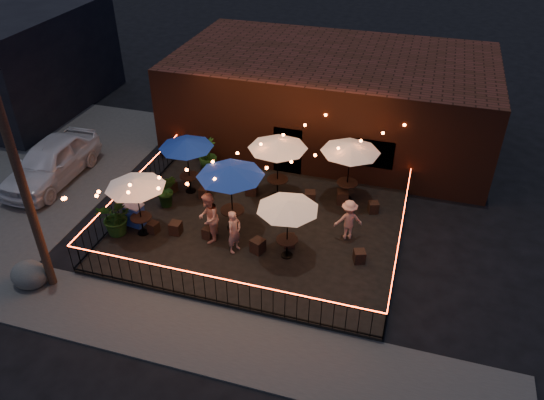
{
  "coord_description": "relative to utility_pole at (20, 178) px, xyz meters",
  "views": [
    {
      "loc": [
        4.96,
        -12.59,
        11.75
      ],
      "look_at": [
        0.47,
        2.23,
        1.27
      ],
      "focal_mm": 35.0,
      "sensor_mm": 36.0,
      "label": 1
    }
  ],
  "objects": [
    {
      "name": "cafe_table_4",
      "position": [
        6.85,
        3.34,
        -1.79
      ],
      "size": [
        2.46,
        2.46,
        2.25
      ],
      "rotation": [
        0.0,
        0.0,
        -0.24
      ],
      "color": "black",
      "rests_on": "patio"
    },
    {
      "name": "boulder",
      "position": [
        -0.63,
        -0.22,
        -3.6
      ],
      "size": [
        1.15,
        1.02,
        0.8
      ],
      "primitive_type": "ellipsoid",
      "rotation": [
        0.0,
        0.0,
        0.15
      ],
      "color": "#4B4B46",
      "rests_on": "ground"
    },
    {
      "name": "sidewalk",
      "position": [
        5.4,
        -0.65,
        -3.98
      ],
      "size": [
        18.0,
        2.5,
        0.05
      ],
      "primitive_type": "cube",
      "color": "#3F3D3A",
      "rests_on": "ground"
    },
    {
      "name": "cafe_table_1",
      "position": [
        2.09,
        6.09,
        -1.73
      ],
      "size": [
        2.8,
        2.8,
        2.32
      ],
      "rotation": [
        0.0,
        0.0,
        0.43
      ],
      "color": "black",
      "rests_on": "patio"
    },
    {
      "name": "bistro_chair_7",
      "position": [
        6.84,
        6.69,
        -3.61
      ],
      "size": [
        0.49,
        0.49,
        0.48
      ],
      "primitive_type": "cube",
      "rotation": [
        0.0,
        0.0,
        3.39
      ],
      "color": "black",
      "rests_on": "patio"
    },
    {
      "name": "cafe_table_3",
      "position": [
        5.51,
        6.77,
        -1.57
      ],
      "size": [
        2.75,
        2.75,
        2.5
      ],
      "rotation": [
        0.0,
        0.0,
        0.25
      ],
      "color": "black",
      "rests_on": "patio"
    },
    {
      "name": "fence_left",
      "position": [
        0.4,
        4.6,
        -3.34
      ],
      "size": [
        0.04,
        8.0,
        1.04
      ],
      "rotation": [
        0.0,
        0.0,
        1.57
      ],
      "color": "black",
      "rests_on": "patio"
    },
    {
      "name": "potted_shrub_a",
      "position": [
        0.8,
        2.8,
        -3.14
      ],
      "size": [
        1.37,
        1.21,
        1.42
      ],
      "primitive_type": "imported",
      "rotation": [
        0.0,
        0.0,
        -0.08
      ],
      "color": "#10400C",
      "rests_on": "patio"
    },
    {
      "name": "cafe_table_0",
      "position": [
        1.6,
        3.06,
        -1.77
      ],
      "size": [
        2.29,
        2.29,
        2.28
      ],
      "rotation": [
        0.0,
        0.0,
        -0.12
      ],
      "color": "black",
      "rests_on": "patio"
    },
    {
      "name": "patron_b",
      "position": [
        4.03,
        3.4,
        -2.91
      ],
      "size": [
        0.91,
        1.06,
        1.89
      ],
      "primitive_type": "imported",
      "rotation": [
        0.0,
        0.0,
        -1.33
      ],
      "color": "beige",
      "rests_on": "patio"
    },
    {
      "name": "fence_front",
      "position": [
        5.4,
        0.6,
        -3.34
      ],
      "size": [
        10.0,
        0.04,
        1.04
      ],
      "color": "black",
      "rests_on": "patio"
    },
    {
      "name": "bistro_chair_0",
      "position": [
        1.94,
        3.22,
        -3.65
      ],
      "size": [
        0.41,
        0.41,
        0.4
      ],
      "primitive_type": "cube",
      "rotation": [
        0.0,
        0.0,
        -0.23
      ],
      "color": "black",
      "rests_on": "patio"
    },
    {
      "name": "parking_lot",
      "position": [
        -6.6,
        6.6,
        -3.99
      ],
      "size": [
        11.0,
        12.0,
        0.02
      ],
      "primitive_type": "cube",
      "color": "#3F3D3A",
      "rests_on": "ground"
    },
    {
      "name": "bistro_chair_2",
      "position": [
        1.37,
        5.85,
        -3.63
      ],
      "size": [
        0.49,
        0.49,
        0.44
      ],
      "primitive_type": "cube",
      "rotation": [
        0.0,
        0.0,
        -0.42
      ],
      "color": "black",
      "rests_on": "patio"
    },
    {
      "name": "cafe_table_5",
      "position": [
        8.14,
        7.32,
        -1.59
      ],
      "size": [
        2.6,
        2.6,
        2.47
      ],
      "rotation": [
        0.0,
        0.0,
        0.18
      ],
      "color": "black",
      "rests_on": "patio"
    },
    {
      "name": "bistro_chair_11",
      "position": [
        9.27,
        6.75,
        -3.64
      ],
      "size": [
        0.46,
        0.46,
        0.42
      ],
      "primitive_type": "cube",
      "rotation": [
        0.0,
        0.0,
        3.5
      ],
      "color": "black",
      "rests_on": "patio"
    },
    {
      "name": "patron_a",
      "position": [
        5.07,
        3.11,
        -3.05
      ],
      "size": [
        0.55,
        0.67,
        1.59
      ],
      "primitive_type": "imported",
      "rotation": [
        0.0,
        0.0,
        1.24
      ],
      "color": "#D2AF86",
      "rests_on": "patio"
    },
    {
      "name": "potted_shrub_c",
      "position": [
        2.09,
        7.93,
        -3.15
      ],
      "size": [
        1.0,
        1.0,
        1.39
      ],
      "primitive_type": "imported",
      "rotation": [
        0.0,
        0.0,
        -0.34
      ],
      "color": "#0F3D0C",
      "rests_on": "patio"
    },
    {
      "name": "car_white",
      "position": [
        -3.82,
        5.46,
        -3.14
      ],
      "size": [
        2.14,
        5.07,
        1.71
      ],
      "primitive_type": "imported",
      "rotation": [
        0.0,
        0.0,
        0.02
      ],
      "color": "white",
      "rests_on": "ground"
    },
    {
      "name": "ground",
      "position": [
        5.4,
        2.6,
        -4.0
      ],
      "size": [
        110.0,
        110.0,
        0.0
      ],
      "primitive_type": "plane",
      "color": "black",
      "rests_on": "ground"
    },
    {
      "name": "bistro_chair_3",
      "position": [
        2.81,
        5.8,
        -3.63
      ],
      "size": [
        0.37,
        0.37,
        0.43
      ],
      "primitive_type": "cube",
      "rotation": [
        0.0,
        0.0,
        3.16
      ],
      "color": "black",
      "rests_on": "patio"
    },
    {
      "name": "fence_right",
      "position": [
        10.4,
        4.6,
        -3.34
      ],
      "size": [
        0.04,
        8.0,
        1.04
      ],
      "rotation": [
        0.0,
        0.0,
        1.57
      ],
      "color": "black",
      "rests_on": "patio"
    },
    {
      "name": "bistro_chair_6",
      "position": [
        4.49,
        6.6,
        -3.59
      ],
      "size": [
        0.49,
        0.49,
        0.51
      ],
      "primitive_type": "cube",
      "rotation": [
        0.0,
        0.0,
        0.14
      ],
      "color": "black",
      "rests_on": "patio"
    },
    {
      "name": "patio",
      "position": [
        5.4,
        4.6,
        -3.92
      ],
      "size": [
        10.0,
        8.0,
        0.15
      ],
      "primitive_type": "cube",
      "color": "black",
      "rests_on": "ground"
    },
    {
      "name": "brick_building",
      "position": [
        6.4,
        12.59,
        -2.0
      ],
      "size": [
        14.0,
        8.0,
        4.0
      ],
      "color": "#3E1C11",
      "rests_on": "ground"
    },
    {
      "name": "utility_pole",
      "position": [
        0.0,
        0.0,
        0.0
      ],
      "size": [
        0.26,
        0.26,
        8.0
      ],
      "primitive_type": "cylinder",
      "color": "#372316",
      "rests_on": "ground"
    },
    {
      "name": "bistro_chair_4",
      "position": [
        3.92,
        3.5,
        -3.65
      ],
      "size": [
        0.39,
        0.39,
        0.41
      ],
      "primitive_type": "cube",
      "rotation": [
        0.0,
        0.0,
        -0.16
      ],
      "color": "black",
      "rests_on": "patio"
    },
    {
      "name": "bistro_chair_1",
      "position": [
        2.73,
        3.39,
        -3.62
      ],
      "size": [
        0.4,
        0.4,
        0.46
      ],
      "primitive_type": "cube",
      "rotation": [
        0.0,
        0.0,
        3.17
      ],
      "color": "black",
      "rests_on": "patio"
    },
    {
      "name": "bistro_chair_5",
      "position": [
        5.84,
        3.28,
        -3.61
      ],
      "size": [
        0.54,
        0.54,
        0.49
      ],
      "primitive_type": "cube",
      "rotation": [
        0.0,
        0.0,
        2.76
      ],
      "color": "black",
      "rests_on": "patio"
    },
    {
      "name": "potted_shrub_b",
      "position": [
        1.7,
        4.89,
        -3.15
      ],
      "size": [
        0.91,
        0.81,
        1.39
      ],
      "primitive_type": "imported",
      "rotation": [
        0.0,
        0.0,
        0.3
      ],
      "color": "#123B0D",
      "rests_on": "patio"
    },
    {
      "name": "festoon_lights",
      "position": [
        4.39,
        4.3,
        -1.48
      ],
      "size": [
        10.02,
        8.72,
        1.32
      ],
      "color": "#FF5C21",
      "rests_on": "ground"
    },
    {
      "name": "patron_c",
      "position": [
        8.61,
        4.92,
        -3.08
      ],
      "size": [
        1.13,
        0.9,
        1.53
      ],
      "primitive_type": "imported",
      "rotation": [
        0.0,
        0.0,
        3.53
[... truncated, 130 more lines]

